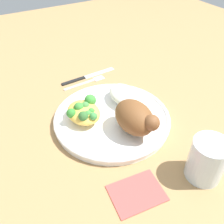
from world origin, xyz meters
The scene contains 9 objects.
ground_plane centered at (0.00, 0.00, 0.00)m, with size 2.00×2.00×0.00m, color #A57D4E.
plate centered at (0.00, 0.00, 0.01)m, with size 0.30×0.30×0.02m.
roasted_chicken centered at (0.07, 0.02, 0.06)m, with size 0.12×0.08×0.07m.
rice_pile centered at (-0.04, 0.06, 0.04)m, with size 0.11×0.07×0.03m, color silver.
mac_cheese_with_broccoli centered at (-0.03, -0.06, 0.04)m, with size 0.10×0.09×0.05m.
fork centered at (-0.20, 0.02, 0.00)m, with size 0.02×0.14×0.01m.
knife centered at (-0.23, 0.03, 0.00)m, with size 0.02×0.19×0.01m.
water_glass centered at (0.24, 0.08, 0.05)m, with size 0.07×0.07×0.09m, color silver.
napkin centered at (0.20, -0.06, 0.00)m, with size 0.08×0.10×0.00m, color #DB4C47.
Camera 1 is at (0.41, -0.24, 0.42)m, focal length 39.33 mm.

